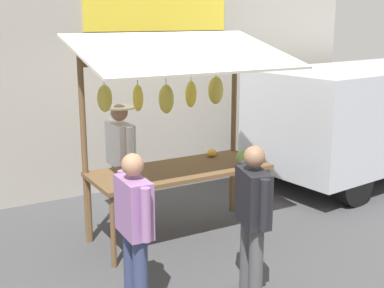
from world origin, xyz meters
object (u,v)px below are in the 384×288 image
object	(u,v)px
market_stall	(180,114)
shopper_in_striped_shirt	(134,223)
parked_van	(367,112)
vendor_with_sunhat	(121,154)
shopper_in_grey_tee	(253,212)

from	to	relation	value
market_stall	shopper_in_striped_shirt	world-z (taller)	market_stall
parked_van	market_stall	bearing A→B (deg)	2.26
market_stall	shopper_in_striped_shirt	distance (m)	1.89
vendor_with_sunhat	parked_van	world-z (taller)	parked_van
vendor_with_sunhat	shopper_in_striped_shirt	size ratio (longest dim) A/B	1.07
vendor_with_sunhat	shopper_in_grey_tee	world-z (taller)	vendor_with_sunhat
vendor_with_sunhat	shopper_in_grey_tee	distance (m)	2.38
shopper_in_striped_shirt	parked_van	world-z (taller)	parked_van
parked_van	shopper_in_grey_tee	bearing A→B (deg)	22.58
vendor_with_sunhat	shopper_in_grey_tee	size ratio (longest dim) A/B	1.06
market_stall	vendor_with_sunhat	size ratio (longest dim) A/B	1.56
market_stall	shopper_in_striped_shirt	bearing A→B (deg)	47.52
market_stall	parked_van	size ratio (longest dim) A/B	0.55
vendor_with_sunhat	shopper_in_striped_shirt	xyz separation A→B (m)	(0.69, 2.01, -0.09)
vendor_with_sunhat	shopper_in_grey_tee	bearing A→B (deg)	7.71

